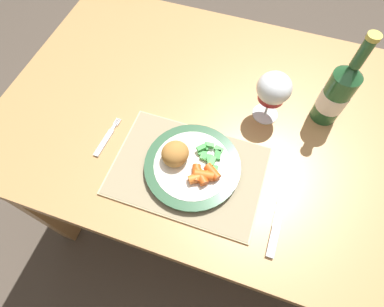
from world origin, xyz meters
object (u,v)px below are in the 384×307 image
(table_knife, at_px, (276,225))
(bottle, at_px, (337,93))
(dinner_plate, at_px, (192,166))
(wine_glass, at_px, (274,90))
(fork, at_px, (106,140))
(dining_table, at_px, (223,133))

(table_knife, height_order, bottle, bottle)
(dinner_plate, relative_size, table_knife, 1.29)
(wine_glass, distance_m, bottle, 0.16)
(dinner_plate, relative_size, bottle, 0.87)
(fork, distance_m, bottle, 0.60)
(table_knife, xyz_separation_m, bottle, (0.06, 0.35, 0.09))
(dining_table, height_order, bottle, bottle)
(table_knife, bearing_deg, dinner_plate, 161.79)
(dining_table, xyz_separation_m, table_knife, (0.19, -0.26, 0.10))
(dinner_plate, relative_size, wine_glass, 1.59)
(dinner_plate, bearing_deg, dining_table, 78.98)
(fork, bearing_deg, bottle, 26.50)
(dining_table, height_order, table_knife, table_knife)
(dining_table, bearing_deg, wine_glass, 19.54)
(bottle, bearing_deg, table_knife, -100.20)
(table_knife, bearing_deg, bottle, 79.80)
(table_knife, relative_size, bottle, 0.67)
(dining_table, bearing_deg, fork, -146.89)
(table_knife, bearing_deg, fork, 170.23)
(dinner_plate, distance_m, wine_glass, 0.28)
(bottle, bearing_deg, fork, -153.50)
(fork, relative_size, table_knife, 0.68)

